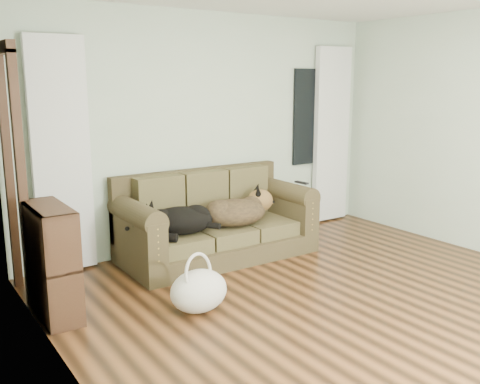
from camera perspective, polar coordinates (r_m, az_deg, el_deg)
floor at (r=4.53m, az=13.89°, el=-12.82°), size 5.00×5.00×0.00m
wall_back at (r=6.09m, az=-3.21°, el=6.55°), size 4.50×0.04×2.60m
wall_left at (r=2.90m, az=-16.11°, el=0.12°), size 0.04×5.00×2.60m
curtain_left at (r=5.37m, az=-18.53°, el=3.61°), size 0.55×0.08×2.25m
curtain_right at (r=7.14m, az=9.72°, el=5.98°), size 0.55×0.08×2.25m
window_pane at (r=6.92m, az=7.38°, el=7.95°), size 0.50×0.03×1.20m
door_casing at (r=4.92m, az=-22.88°, el=1.39°), size 0.07×0.60×2.10m
sofa at (r=5.68m, az=-2.40°, el=-2.55°), size 2.04×0.88×0.83m
dog_black_lab at (r=5.38m, az=-6.76°, el=-3.13°), size 0.78×0.67×0.28m
dog_shepherd at (r=5.69m, az=-0.27°, el=-2.09°), size 0.81×0.65×0.31m
tv_remote at (r=6.05m, az=6.58°, el=1.00°), size 0.07×0.20×0.02m
tote_bag at (r=4.45m, az=-4.42°, el=-10.70°), size 0.51×0.40×0.36m
bookshelf at (r=4.52m, az=-19.46°, el=-6.42°), size 0.30×0.73×0.90m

